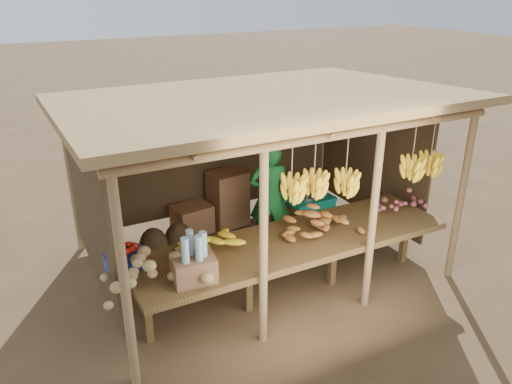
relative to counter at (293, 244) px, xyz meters
name	(u,v)px	position (x,y,z in m)	size (l,w,h in m)	color
ground	(256,261)	(0.00, 0.95, -0.74)	(60.00, 60.00, 0.00)	brown
stall_structure	(263,128)	(0.08, 0.91, 1.18)	(4.70, 3.50, 2.43)	olive
counter	(293,244)	(0.00, 0.00, 0.00)	(3.90, 1.05, 0.80)	brown
potato_heap	(156,267)	(-1.70, -0.16, 0.25)	(1.13, 0.68, 0.37)	tan
sweet_potato_heap	(321,219)	(0.38, -0.01, 0.24)	(0.93, 0.56, 0.36)	#B4702E
onion_heap	(400,196)	(1.72, 0.10, 0.24)	(0.72, 0.43, 0.35)	#C35F62
banana_pile	(213,236)	(-0.93, 0.21, 0.24)	(0.69, 0.41, 0.35)	yellow
tomato_basin	(125,257)	(-1.90, 0.36, 0.16)	(0.44, 0.44, 0.23)	navy
bottle_box	(193,262)	(-1.35, -0.27, 0.27)	(0.46, 0.38, 0.54)	brown
vendor	(270,197)	(0.36, 1.23, 0.06)	(0.58, 0.38, 1.60)	#16672B
tarp_crate	(306,214)	(1.05, 1.33, -0.40)	(0.74, 0.65, 0.83)	brown
carton_stack	(216,205)	(-0.08, 2.15, -0.35)	(1.21, 0.50, 0.89)	brown
burlap_sacks	(166,240)	(-1.05, 1.68, -0.50)	(0.77, 0.40, 0.55)	#453420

